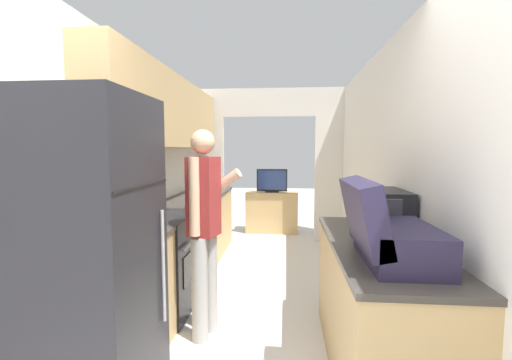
{
  "coord_description": "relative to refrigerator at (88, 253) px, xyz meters",
  "views": [
    {
      "loc": [
        0.29,
        -1.16,
        1.52
      ],
      "look_at": [
        -0.04,
        2.54,
        1.18
      ],
      "focal_mm": 24.0,
      "sensor_mm": 36.0,
      "label": 1
    }
  ],
  "objects": [
    {
      "name": "counter_left",
      "position": [
        -0.04,
        2.28,
        -0.46
      ],
      "size": [
        0.62,
        3.3,
        0.9
      ],
      "color": "tan",
      "rests_on": "ground_plane"
    },
    {
      "name": "television",
      "position": [
        0.89,
        4.3,
        0.03
      ],
      "size": [
        0.55,
        0.16,
        0.42
      ],
      "color": "black",
      "rests_on": "tv_cabinet"
    },
    {
      "name": "tv_cabinet",
      "position": [
        0.89,
        4.34,
        -0.55
      ],
      "size": [
        0.94,
        0.42,
        0.74
      ],
      "color": "tan",
      "rests_on": "ground_plane"
    },
    {
      "name": "counter_right",
      "position": [
        1.76,
        0.43,
        -0.46
      ],
      "size": [
        0.62,
        1.67,
        0.9
      ],
      "color": "tan",
      "rests_on": "ground_plane"
    },
    {
      "name": "range_oven",
      "position": [
        -0.04,
        1.19,
        -0.46
      ],
      "size": [
        0.66,
        0.78,
        1.04
      ],
      "color": "black",
      "rests_on": "ground_plane"
    },
    {
      "name": "wall_left",
      "position": [
        -0.29,
        1.42,
        0.64
      ],
      "size": [
        0.38,
        6.85,
        2.5
      ],
      "color": "white",
      "rests_on": "ground_plane"
    },
    {
      "name": "wall_right",
      "position": [
        2.09,
        0.94,
        0.34
      ],
      "size": [
        0.06,
        6.85,
        2.5
      ],
      "color": "white",
      "rests_on": "ground_plane"
    },
    {
      "name": "wall_far_with_doorway",
      "position": [
        0.86,
        3.79,
        0.51
      ],
      "size": [
        2.8,
        0.06,
        2.5
      ],
      "color": "white",
      "rests_on": "ground_plane"
    },
    {
      "name": "microwave",
      "position": [
        1.87,
        0.8,
        0.14
      ],
      "size": [
        0.35,
        0.52,
        0.31
      ],
      "color": "black",
      "rests_on": "counter_right"
    },
    {
      "name": "refrigerator",
      "position": [
        0.0,
        0.0,
        0.0
      ],
      "size": [
        0.72,
        0.72,
        1.83
      ],
      "color": "black",
      "rests_on": "ground_plane"
    },
    {
      "name": "suitcase",
      "position": [
        1.69,
        0.03,
        0.15
      ],
      "size": [
        0.47,
        0.62,
        0.45
      ],
      "color": "#231E38",
      "rests_on": "counter_right"
    },
    {
      "name": "person",
      "position": [
        0.5,
        0.78,
        -0.02
      ],
      "size": [
        0.54,
        0.43,
        1.67
      ],
      "rotation": [
        0.0,
        0.0,
        1.32
      ],
      "color": "#9E9E9E",
      "rests_on": "ground_plane"
    }
  ]
}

